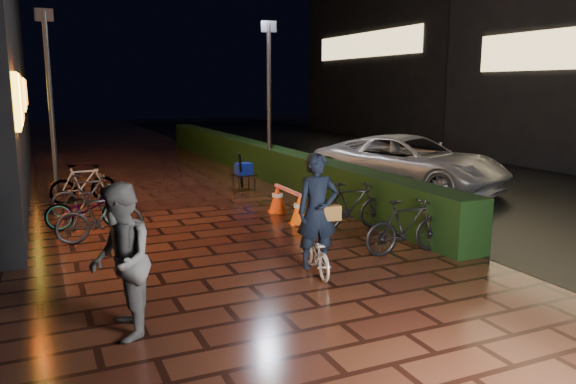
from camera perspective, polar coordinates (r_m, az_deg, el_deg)
name	(u,v)px	position (r m, az deg, el deg)	size (l,w,h in m)	color
ground	(247,251)	(9.89, -4.22, -5.97)	(80.00, 80.00, 0.00)	#381911
asphalt_road	(458,176)	(18.72, 16.91, 1.58)	(11.00, 60.00, 0.01)	black
hedge	(258,159)	(18.27, -3.09, 3.39)	(0.70, 20.00, 1.00)	black
bystander_person	(121,261)	(6.63, -16.63, -6.77)	(0.87, 0.68, 1.80)	#5D5D60
van	(409,163)	(15.78, 12.21, 2.92)	(2.48, 5.38, 1.49)	#A4A4A9
far_buildings	(545,0)	(27.82, 24.64, 17.34)	(9.08, 31.00, 14.00)	black
lamp_post_hedge	(269,95)	(16.58, -1.94, 9.78)	(0.44, 0.18, 4.65)	black
lamp_post_sf	(50,94)	(16.04, -23.02, 9.13)	(0.45, 0.13, 4.76)	black
cyclist	(316,230)	(8.51, 2.91, -3.88)	(0.71, 1.36, 1.87)	white
traffic_barrier	(288,203)	(12.18, 0.01, -1.16)	(0.43, 1.63, 0.66)	#FD660D
cart_assembly	(243,170)	(15.42, -4.55, 2.20)	(0.61, 0.63, 1.08)	black
parked_bikes_storefront	(89,200)	(12.61, -19.57, -0.74)	(1.80, 4.47, 0.95)	black
parked_bikes_hedge	(377,215)	(10.52, 9.01, -2.37)	(1.64, 2.44, 0.95)	black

